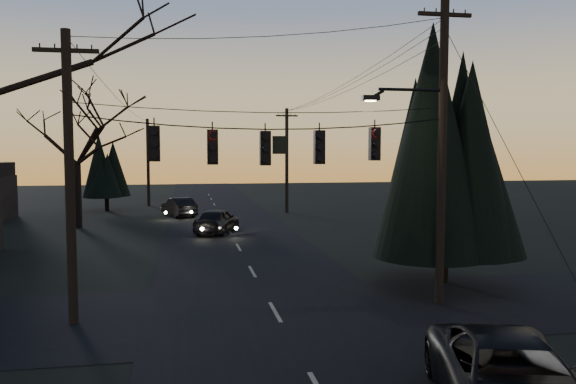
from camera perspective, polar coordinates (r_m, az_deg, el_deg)
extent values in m
cube|color=black|center=(27.63, -4.65, -6.34)|extent=(8.00, 120.00, 0.02)
cube|color=black|center=(17.97, -1.31, -12.12)|extent=(60.00, 7.00, 0.02)
cylinder|color=black|center=(17.24, -2.17, 7.67)|extent=(11.50, 0.04, 0.04)
cylinder|color=black|center=(22.57, 15.53, -6.82)|extent=(0.36, 0.36, 1.60)
cone|color=black|center=(22.17, 15.73, 3.44)|extent=(4.50, 4.50, 7.24)
cylinder|color=black|center=(39.23, -20.54, -0.39)|extent=(0.44, 0.44, 4.20)
cylinder|color=black|center=(49.81, -17.92, -0.91)|extent=(0.36, 0.36, 1.60)
cone|color=black|center=(49.65, -17.99, 2.19)|extent=(3.53, 3.53, 4.59)
imported|color=black|center=(11.77, 21.79, -17.50)|extent=(3.91, 5.95, 1.52)
imported|color=black|center=(34.73, -7.22, -2.92)|extent=(3.36, 4.88, 1.54)
imported|color=black|center=(44.06, -11.04, -1.52)|extent=(2.92, 4.67, 1.45)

